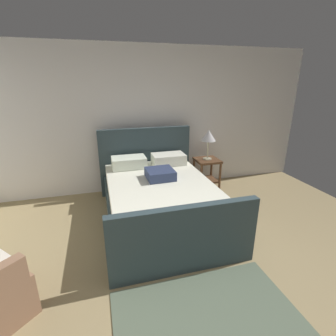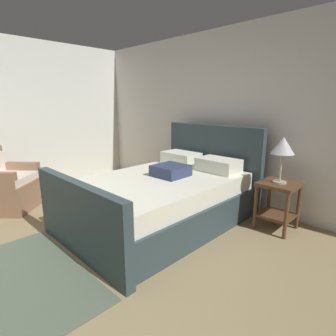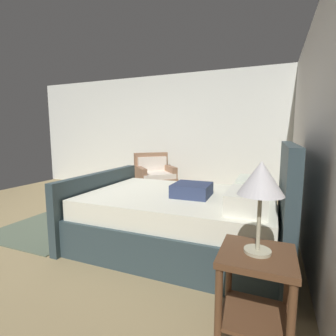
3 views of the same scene
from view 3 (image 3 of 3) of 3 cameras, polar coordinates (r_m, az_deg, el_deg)
name	(u,v)px [view 3 (image 3 of 3)]	position (r m, az deg, el deg)	size (l,w,h in m)	color
ground_plane	(51,232)	(3.89, -24.67, -12.82)	(5.98, 6.14, 0.02)	#9A855B
wall_back	(327,134)	(2.48, 32.11, 6.41)	(6.10, 0.12, 2.61)	white
wall_side_left	(150,134)	(6.13, -3.98, 7.72)	(0.12, 6.26, 2.61)	white
bed	(184,217)	(3.00, 3.62, -10.92)	(1.66, 2.33, 1.22)	#304247
nightstand_right	(256,283)	(1.80, 19.08, -23.15)	(0.44, 0.44, 0.60)	brown
table_lamp_right	(261,181)	(1.57, 20.11, -2.76)	(0.27, 0.27, 0.56)	#B7B293
armchair	(155,180)	(5.27, -3.00, -2.75)	(1.02, 1.02, 0.90)	#926A4F
area_rug	(60,224)	(4.11, -23.01, -11.39)	(1.66, 1.26, 0.01)	#586652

